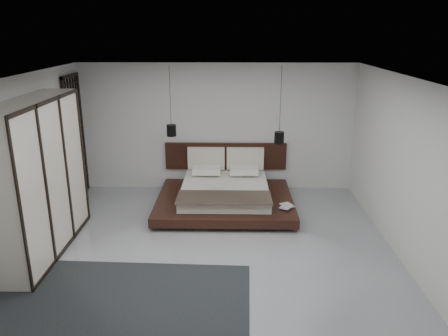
{
  "coord_description": "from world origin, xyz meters",
  "views": [
    {
      "loc": [
        0.34,
        -6.41,
        3.48
      ],
      "look_at": [
        0.19,
        1.2,
        1.04
      ],
      "focal_mm": 35.0,
      "sensor_mm": 36.0,
      "label": 1
    }
  ],
  "objects_px": {
    "lattice_screen": "(76,137)",
    "pendant_left": "(171,130)",
    "bed": "(225,193)",
    "wardrobe": "(38,179)",
    "pendant_right": "(279,137)",
    "rug": "(111,313)"
  },
  "relations": [
    {
      "from": "lattice_screen",
      "to": "pendant_left",
      "type": "relative_size",
      "value": 1.82
    },
    {
      "from": "pendant_left",
      "to": "pendant_right",
      "type": "distance_m",
      "value": 2.22
    },
    {
      "from": "pendant_left",
      "to": "wardrobe",
      "type": "xyz_separation_m",
      "value": [
        -1.79,
        -2.34,
        -0.25
      ]
    },
    {
      "from": "bed",
      "to": "pendant_right",
      "type": "relative_size",
      "value": 1.71
    },
    {
      "from": "pendant_left",
      "to": "pendant_right",
      "type": "bearing_deg",
      "value": -0.0
    },
    {
      "from": "lattice_screen",
      "to": "rug",
      "type": "height_order",
      "value": "lattice_screen"
    },
    {
      "from": "pendant_left",
      "to": "pendant_right",
      "type": "height_order",
      "value": "same"
    },
    {
      "from": "lattice_screen",
      "to": "pendant_left",
      "type": "distance_m",
      "value": 2.05
    },
    {
      "from": "lattice_screen",
      "to": "bed",
      "type": "xyz_separation_m",
      "value": [
        3.14,
        -0.54,
        -1.02
      ]
    },
    {
      "from": "lattice_screen",
      "to": "pendant_right",
      "type": "bearing_deg",
      "value": -1.65
    },
    {
      "from": "lattice_screen",
      "to": "wardrobe",
      "type": "height_order",
      "value": "lattice_screen"
    },
    {
      "from": "lattice_screen",
      "to": "wardrobe",
      "type": "bearing_deg",
      "value": -84.17
    },
    {
      "from": "wardrobe",
      "to": "pendant_left",
      "type": "bearing_deg",
      "value": 52.67
    },
    {
      "from": "bed",
      "to": "wardrobe",
      "type": "relative_size",
      "value": 1.07
    },
    {
      "from": "bed",
      "to": "rug",
      "type": "height_order",
      "value": "bed"
    },
    {
      "from": "lattice_screen",
      "to": "bed",
      "type": "height_order",
      "value": "lattice_screen"
    },
    {
      "from": "bed",
      "to": "pendant_right",
      "type": "height_order",
      "value": "pendant_right"
    },
    {
      "from": "pendant_left",
      "to": "bed",
      "type": "bearing_deg",
      "value": -20.63
    },
    {
      "from": "lattice_screen",
      "to": "pendant_left",
      "type": "height_order",
      "value": "pendant_left"
    },
    {
      "from": "lattice_screen",
      "to": "rug",
      "type": "xyz_separation_m",
      "value": [
        1.75,
        -4.15,
        -1.29
      ]
    },
    {
      "from": "lattice_screen",
      "to": "wardrobe",
      "type": "relative_size",
      "value": 1.03
    },
    {
      "from": "pendant_left",
      "to": "pendant_right",
      "type": "relative_size",
      "value": 0.91
    }
  ]
}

